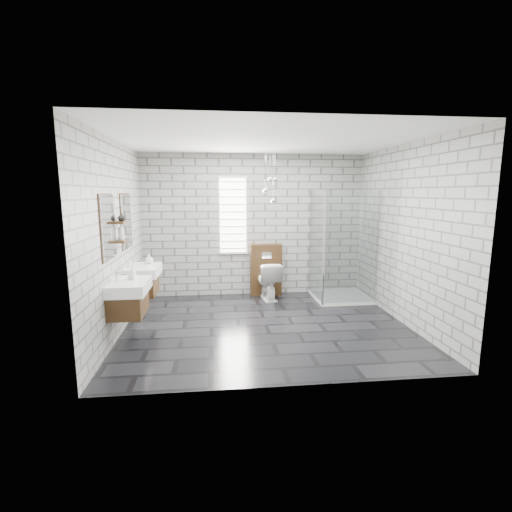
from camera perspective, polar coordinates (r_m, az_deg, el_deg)
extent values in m
cube|color=black|center=(5.71, 1.59, -10.68)|extent=(4.20, 3.60, 0.02)
cube|color=white|center=(5.40, 1.73, 17.50)|extent=(4.20, 3.60, 0.02)
cube|color=#9C9D97|center=(7.17, -0.36, 4.69)|extent=(4.20, 0.02, 2.70)
cube|color=#9C9D97|center=(3.62, 5.65, -0.33)|extent=(4.20, 0.02, 2.70)
cube|color=#9C9D97|center=(5.50, -20.68, 2.53)|extent=(0.02, 3.60, 2.70)
cube|color=#9C9D97|center=(6.05, 21.89, 3.05)|extent=(0.02, 3.60, 2.70)
cube|color=#3F2813|center=(5.16, -19.04, -6.90)|extent=(0.42, 0.62, 0.30)
cube|color=silver|center=(5.11, -16.85, -6.59)|extent=(0.02, 0.35, 0.01)
cube|color=white|center=(5.10, -18.90, -4.48)|extent=(0.47, 0.70, 0.15)
cylinder|color=silver|center=(5.10, -20.68, -3.01)|extent=(0.04, 0.04, 0.12)
cylinder|color=silver|center=(5.08, -20.17, -2.45)|extent=(0.10, 0.02, 0.02)
cube|color=white|center=(5.02, -21.81, 4.13)|extent=(0.03, 0.55, 0.80)
cube|color=#3F2813|center=(5.03, -21.94, 4.13)|extent=(0.01, 0.59, 0.84)
cube|color=#3F2813|center=(6.10, -17.02, -4.25)|extent=(0.42, 0.62, 0.30)
cube|color=silver|center=(6.06, -15.17, -3.97)|extent=(0.02, 0.35, 0.01)
cube|color=white|center=(6.05, -16.89, -2.18)|extent=(0.47, 0.70, 0.15)
cylinder|color=silver|center=(6.05, -18.39, -0.95)|extent=(0.04, 0.04, 0.12)
cylinder|color=silver|center=(6.04, -17.96, -0.48)|extent=(0.10, 0.02, 0.02)
cube|color=white|center=(5.99, -19.30, 5.07)|extent=(0.03, 0.55, 0.80)
cube|color=#3F2813|center=(5.99, -19.42, 5.07)|extent=(0.01, 0.59, 0.84)
cube|color=#3F2813|center=(5.44, -19.97, 2.18)|extent=(0.14, 0.30, 0.03)
cube|color=#3F2813|center=(5.41, -20.13, 4.91)|extent=(0.14, 0.30, 0.03)
cube|color=white|center=(7.10, -3.57, 6.24)|extent=(0.50, 0.02, 1.40)
cube|color=white|center=(7.08, -3.63, 12.06)|extent=(0.56, 0.04, 0.04)
cube|color=white|center=(7.17, -3.51, 0.48)|extent=(0.56, 0.04, 0.04)
cube|color=white|center=(7.15, -3.51, 1.18)|extent=(0.48, 0.01, 0.02)
cube|color=white|center=(7.13, -3.52, 2.29)|extent=(0.48, 0.01, 0.02)
cube|color=white|center=(7.11, -3.54, 3.41)|extent=(0.48, 0.01, 0.02)
cube|color=white|center=(7.10, -3.55, 4.54)|extent=(0.48, 0.01, 0.02)
cube|color=white|center=(7.09, -3.56, 5.66)|extent=(0.48, 0.01, 0.02)
cube|color=white|center=(7.08, -3.57, 6.79)|extent=(0.48, 0.01, 0.02)
cube|color=white|center=(7.07, -3.58, 7.93)|extent=(0.48, 0.01, 0.02)
cube|color=white|center=(7.07, -3.59, 9.06)|extent=(0.48, 0.01, 0.02)
cube|color=white|center=(7.07, -3.61, 10.20)|extent=(0.48, 0.01, 0.03)
cube|color=white|center=(7.07, -3.62, 11.33)|extent=(0.48, 0.01, 0.03)
cube|color=#3F2813|center=(7.22, 1.54, -2.11)|extent=(0.60, 0.20, 1.00)
cube|color=silver|center=(7.06, 1.66, 0.10)|extent=(0.18, 0.01, 0.12)
cube|color=white|center=(7.27, 12.80, -6.08)|extent=(1.00, 1.00, 0.06)
cube|color=silver|center=(6.61, 14.51, 1.15)|extent=(1.00, 0.01, 2.00)
cube|color=silver|center=(6.92, 9.28, 1.71)|extent=(0.01, 1.00, 2.00)
cube|color=silver|center=(6.45, 10.44, 1.10)|extent=(0.03, 0.03, 2.00)
cube|color=silver|center=(6.80, 18.30, 1.20)|extent=(0.03, 0.03, 2.00)
cylinder|color=silver|center=(7.40, 15.84, 2.53)|extent=(0.02, 0.02, 1.80)
cylinder|color=silver|center=(7.32, 15.58, 9.69)|extent=(0.14, 0.14, 0.02)
sphere|color=silver|center=(6.67, 1.41, 10.05)|extent=(0.09, 0.09, 0.09)
cylinder|color=silver|center=(6.69, 1.42, 13.17)|extent=(0.01, 0.01, 0.64)
sphere|color=silver|center=(6.72, 2.63, 8.51)|extent=(0.09, 0.09, 0.09)
cylinder|color=silver|center=(6.73, 2.66, 12.37)|extent=(0.01, 0.01, 0.82)
sphere|color=silver|center=(6.79, 2.17, 11.81)|extent=(0.09, 0.09, 0.09)
cylinder|color=silver|center=(6.81, 2.19, 13.99)|extent=(0.01, 0.01, 0.43)
sphere|color=silver|center=(6.76, 1.57, 10.21)|extent=(0.09, 0.09, 0.09)
cylinder|color=silver|center=(6.77, 1.59, 13.21)|extent=(0.01, 0.01, 0.62)
sphere|color=silver|center=(6.79, 2.92, 11.69)|extent=(0.09, 0.09, 0.09)
cylinder|color=silver|center=(6.81, 2.94, 13.93)|extent=(0.01, 0.01, 0.44)
imported|color=white|center=(6.99, 1.83, -3.75)|extent=(0.47, 0.73, 0.70)
imported|color=#B2B2B2|center=(5.14, -18.58, -2.43)|extent=(0.10, 0.10, 0.19)
imported|color=#B2B2B2|center=(6.19, -16.12, -0.43)|extent=(0.13, 0.13, 0.16)
imported|color=#B2B2B2|center=(5.38, -20.04, 3.49)|extent=(0.09, 0.09, 0.23)
imported|color=#B2B2B2|center=(5.44, -19.99, 5.67)|extent=(0.14, 0.14, 0.11)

